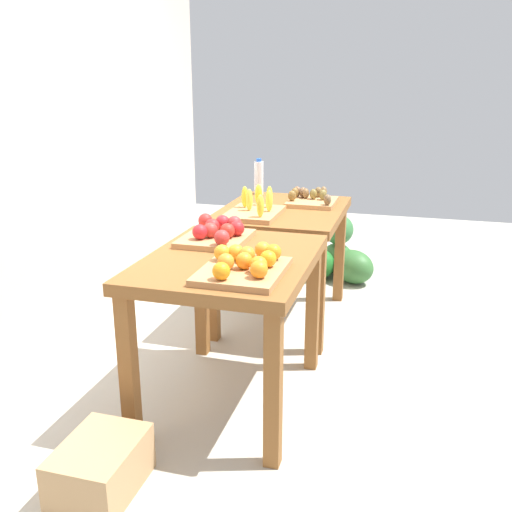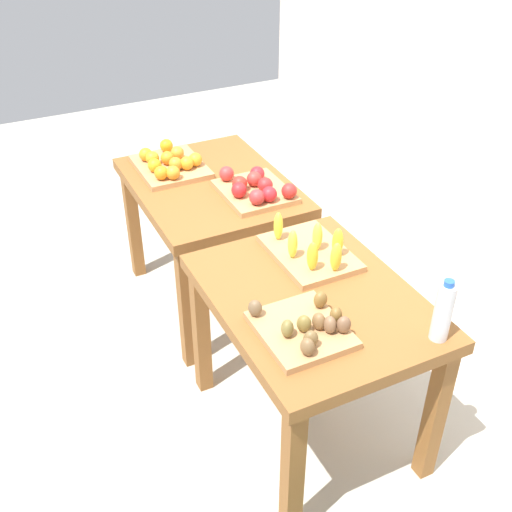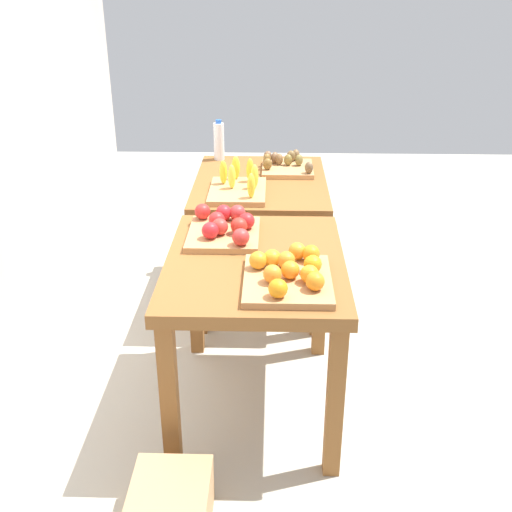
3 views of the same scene
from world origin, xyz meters
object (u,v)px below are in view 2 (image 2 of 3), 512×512
Objects in this scene: banana_crate at (310,250)px; cardboard_produce_box at (209,212)px; display_table_left at (211,201)px; apple_bin at (255,188)px; display_table_right at (313,317)px; orange_bin at (170,164)px; kiwi_bin at (305,328)px; water_bottle at (443,312)px.

cardboard_produce_box is (-1.69, 0.18, -0.73)m from banana_crate.
apple_bin is at bearing 31.65° from display_table_left.
apple_bin is 1.07× the size of cardboard_produce_box.
cardboard_produce_box is (-1.93, 0.30, -0.57)m from display_table_right.
orange_bin is at bearing -166.36° from banana_crate.
cardboard_produce_box is at bearing 159.74° from display_table_left.
kiwi_bin is at bearing -0.41° from orange_bin.
banana_crate is at bearing 153.58° from display_table_right.
banana_crate is 1.22× the size of kiwi_bin.
water_bottle reaches higher than banana_crate.
apple_bin is at bearing -7.90° from cardboard_produce_box.
display_table_left is 2.42× the size of apple_bin.
water_bottle is (0.24, 0.45, 0.09)m from kiwi_bin.
water_bottle is (0.44, 0.29, 0.25)m from display_table_right.
apple_bin is at bearing -174.12° from water_bottle.
kiwi_bin is at bearing -38.79° from display_table_right.
kiwi_bin is at bearing -32.38° from banana_crate.
kiwi_bin reaches higher than cardboard_produce_box.
kiwi_bin reaches higher than display_table_right.
cardboard_produce_box is (-2.13, 0.46, -0.72)m from kiwi_bin.
banana_crate is (-0.24, 0.12, 0.16)m from display_table_right.
apple_bin is (0.25, 0.15, 0.16)m from display_table_left.
banana_crate is at bearing 7.87° from display_table_left.
display_table_left is 0.90m from banana_crate.
cardboard_produce_box is (-2.37, 0.01, -0.81)m from water_bottle.
display_table_right is 0.58m from water_bottle.
display_table_right is 2.89× the size of kiwi_bin.
cardboard_produce_box is at bearing 173.95° from banana_crate.
apple_bin is 0.98× the size of banana_crate.
kiwi_bin is (0.44, -0.28, -0.01)m from banana_crate.
water_bottle reaches higher than display_table_right.
orange_bin is at bearing -147.35° from display_table_left.
display_table_left is 1.00× the size of display_table_right.
display_table_left is at bearing 180.00° from display_table_right.
display_table_right is 0.30m from kiwi_bin.
cardboard_produce_box is at bearing 142.50° from orange_bin.
orange_bin is 1.14m from banana_crate.
orange_bin is 1.69× the size of water_bottle.
display_table_left is at bearing -169.53° from water_bottle.
display_table_right is 3.90× the size of water_bottle.
water_bottle reaches higher than cardboard_produce_box.
water_bottle is 2.50m from cardboard_produce_box.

